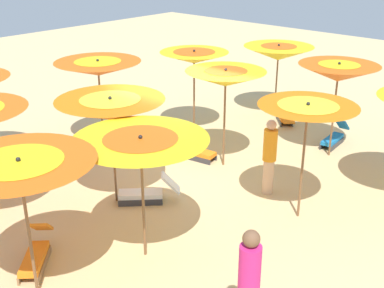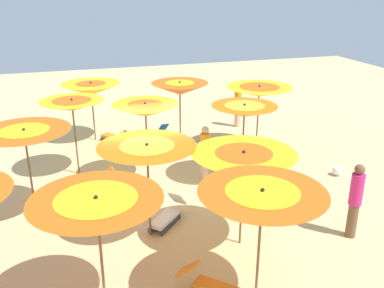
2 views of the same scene
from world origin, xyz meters
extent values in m
cube|color=#D1B57F|center=(0.00, 0.00, -0.02)|extent=(39.56, 39.56, 0.04)
cylinder|color=brown|center=(0.99, -5.35, 0.99)|extent=(0.05, 0.05, 1.97)
cone|color=yellow|center=(0.99, -5.35, 1.97)|extent=(2.16, 2.16, 0.44)
cone|color=orange|center=(0.99, -5.35, 2.09)|extent=(1.10, 1.10, 0.22)
sphere|color=black|center=(0.99, -5.35, 2.22)|extent=(0.07, 0.07, 0.07)
cylinder|color=brown|center=(1.76, -2.33, 1.11)|extent=(0.05, 0.05, 2.23)
cone|color=yellow|center=(1.76, -2.33, 2.23)|extent=(1.90, 1.90, 0.32)
cone|color=orange|center=(1.76, -2.33, 2.30)|extent=(1.16, 1.16, 0.19)
sphere|color=black|center=(1.76, -2.33, 2.42)|extent=(0.07, 0.07, 0.07)
cylinder|color=brown|center=(2.97, 0.02, 1.08)|extent=(0.05, 0.05, 2.15)
cone|color=orange|center=(2.97, 0.02, 2.15)|extent=(2.23, 2.23, 0.37)
cone|color=yellow|center=(2.97, 0.02, 2.24)|extent=(1.21, 1.21, 0.20)
sphere|color=black|center=(2.97, 0.02, 2.37)|extent=(0.07, 0.07, 0.07)
cylinder|color=brown|center=(-1.91, -3.55, 1.10)|extent=(0.05, 0.05, 2.20)
cone|color=orange|center=(-1.91, -3.55, 2.20)|extent=(1.98, 1.98, 0.42)
cone|color=yellow|center=(-1.91, -3.55, 2.31)|extent=(1.01, 1.01, 0.22)
sphere|color=black|center=(-1.91, -3.55, 2.44)|extent=(0.07, 0.07, 0.07)
cylinder|color=brown|center=(-0.24, -1.21, 1.11)|extent=(0.05, 0.05, 2.22)
cone|color=yellow|center=(-0.24, -1.21, 2.22)|extent=(1.92, 1.92, 0.37)
cone|color=orange|center=(-0.24, -1.21, 2.32)|extent=(1.02, 1.02, 0.20)
sphere|color=black|center=(-0.24, -1.21, 2.44)|extent=(0.07, 0.07, 0.07)
cylinder|color=brown|center=(0.32, 1.78, 1.04)|extent=(0.05, 0.05, 2.08)
cone|color=orange|center=(0.32, 1.78, 2.08)|extent=(2.22, 2.22, 0.43)
cone|color=yellow|center=(0.32, 1.78, 2.18)|extent=(1.23, 1.23, 0.24)
sphere|color=black|center=(0.32, 1.78, 2.33)|extent=(0.07, 0.07, 0.07)
cylinder|color=brown|center=(-2.93, -0.32, 1.11)|extent=(0.05, 0.05, 2.22)
cone|color=orange|center=(-2.93, -0.32, 2.22)|extent=(1.90, 1.90, 0.33)
cone|color=yellow|center=(-2.93, -0.32, 2.29)|extent=(1.15, 1.15, 0.20)
sphere|color=black|center=(-2.93, -0.32, 2.41)|extent=(0.07, 0.07, 0.07)
cylinder|color=brown|center=(-1.60, 2.71, 1.03)|extent=(0.05, 0.05, 2.07)
cone|color=yellow|center=(-1.60, 2.71, 2.07)|extent=(2.28, 2.28, 0.37)
cone|color=orange|center=(-1.60, 2.71, 2.16)|extent=(1.25, 1.25, 0.20)
sphere|color=black|center=(-1.60, 2.71, 2.28)|extent=(0.07, 0.07, 0.07)
cylinder|color=brown|center=(-1.12, 4.61, 1.07)|extent=(0.05, 0.05, 2.15)
cone|color=orange|center=(-1.12, 4.61, 2.15)|extent=(2.24, 2.24, 0.38)
cone|color=yellow|center=(-1.12, 4.61, 2.24)|extent=(1.29, 1.29, 0.22)
sphere|color=black|center=(-1.12, 4.61, 2.37)|extent=(0.07, 0.07, 0.07)
cube|color=#333338|center=(-0.24, 1.58, 0.07)|extent=(0.68, 0.70, 0.14)
cube|color=#333338|center=(0.02, 1.34, 0.07)|extent=(0.68, 0.70, 0.14)
cube|color=white|center=(-0.11, 1.46, 0.19)|extent=(0.91, 0.92, 0.10)
cube|color=white|center=(-0.56, 0.99, 0.44)|extent=(0.53, 0.53, 0.43)
cube|color=olive|center=(-0.60, 4.15, 0.07)|extent=(0.70, 0.70, 0.14)
cube|color=olive|center=(-0.38, 4.38, 0.07)|extent=(0.70, 0.70, 0.14)
cube|color=orange|center=(-0.49, 4.26, 0.19)|extent=(0.90, 0.90, 0.10)
cube|color=orange|center=(-0.01, 3.79, 0.41)|extent=(0.53, 0.52, 0.37)
cube|color=#333338|center=(-1.80, -4.19, 0.07)|extent=(0.13, 0.93, 0.14)
cube|color=#333338|center=(-1.52, -4.16, 0.07)|extent=(0.13, 0.93, 0.14)
cube|color=#1972B7|center=(-1.66, -4.18, 0.19)|extent=(0.38, 0.95, 0.10)
cube|color=#1972B7|center=(-1.60, -4.85, 0.41)|extent=(0.33, 0.47, 0.38)
cube|color=#333338|center=(0.48, -4.81, 0.07)|extent=(0.66, 0.72, 0.14)
cube|color=#333338|center=(0.22, -5.04, 0.07)|extent=(0.66, 0.72, 0.14)
cube|color=orange|center=(0.35, -4.93, 0.19)|extent=(0.89, 0.93, 0.10)
cube|color=orange|center=(-0.08, -4.45, 0.36)|extent=(0.51, 0.51, 0.29)
cube|color=#333338|center=(0.45, -1.22, 0.07)|extent=(0.83, 0.18, 0.14)
cube|color=#333338|center=(0.40, -0.90, 0.07)|extent=(0.83, 0.18, 0.14)
cube|color=orange|center=(0.43, -1.06, 0.19)|extent=(0.88, 0.47, 0.10)
cube|color=orange|center=(0.98, -0.96, 0.45)|extent=(0.39, 0.38, 0.44)
cylinder|color=#D82672|center=(-4.23, 3.22, 1.25)|extent=(0.30, 0.30, 0.76)
sphere|color=brown|center=(-4.23, 3.22, 1.74)|extent=(0.23, 0.23, 0.23)
cylinder|color=#D8A87F|center=(-1.90, -0.72, 0.40)|extent=(0.24, 0.24, 0.81)
cylinder|color=orange|center=(-1.90, -0.72, 1.16)|extent=(0.30, 0.30, 0.70)
sphere|color=#D8A87F|center=(-1.90, -0.72, 1.62)|extent=(0.22, 0.22, 0.22)
camera|label=1|loc=(-7.31, 7.73, 5.31)|focal=46.74mm
camera|label=2|loc=(1.93, 10.46, 5.68)|focal=39.89mm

